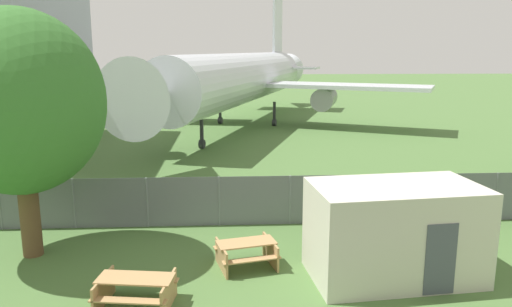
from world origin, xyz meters
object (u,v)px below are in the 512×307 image
at_px(tree_behind_benches, 19,103).
at_px(picnic_bench_near_cabin, 136,288).
at_px(airplane, 243,78).
at_px(picnic_bench_open_grass, 246,251).
at_px(portable_cabin, 394,231).

bearing_deg(tree_behind_benches, picnic_bench_near_cabin, -41.88).
relative_size(airplane, picnic_bench_open_grass, 18.48).
relative_size(picnic_bench_near_cabin, picnic_bench_open_grass, 1.03).
bearing_deg(picnic_bench_open_grass, tree_behind_benches, 169.56).
bearing_deg(picnic_bench_near_cabin, tree_behind_benches, 138.12).
bearing_deg(portable_cabin, airplane, 90.74).
relative_size(airplane, picnic_bench_near_cabin, 17.92).
height_order(picnic_bench_open_grass, tree_behind_benches, tree_behind_benches).
relative_size(portable_cabin, tree_behind_benches, 0.64).
height_order(picnic_bench_near_cabin, tree_behind_benches, tree_behind_benches).
xyz_separation_m(picnic_bench_near_cabin, tree_behind_benches, (-3.74, 3.36, 4.22)).
bearing_deg(tree_behind_benches, picnic_bench_open_grass, -10.44).
distance_m(airplane, picnic_bench_open_grass, 27.19).
bearing_deg(picnic_bench_near_cabin, airplane, 83.02).
relative_size(airplane, tree_behind_benches, 4.89).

